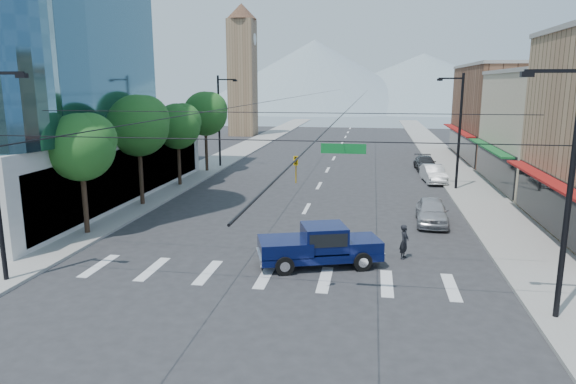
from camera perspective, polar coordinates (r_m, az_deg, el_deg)
name	(u,v)px	position (r m, az deg, el deg)	size (l,w,h in m)	color
ground	(263,290)	(21.23, -2.84, -10.79)	(160.00, 160.00, 0.00)	#28282B
sidewalk_left	(235,153)	(61.85, -5.93, 4.32)	(4.00, 120.00, 0.15)	gray
sidewalk_right	(442,158)	(60.19, 16.75, 3.67)	(4.00, 120.00, 0.15)	gray
shop_far	(522,114)	(61.29, 24.53, 7.88)	(12.00, 18.00, 10.00)	brown
clock_tower	(242,68)	(83.77, -5.09, 13.56)	(4.80, 4.80, 20.40)	#8C6B4C
mountain_left	(314,75)	(170.24, 2.96, 12.86)	(80.00, 80.00, 22.00)	gray
mountain_right	(423,81)	(179.83, 14.72, 11.81)	(90.00, 90.00, 18.00)	gray
tree_near	(83,145)	(29.66, -21.77, 4.89)	(3.65, 3.64, 6.71)	black
tree_midnear	(140,124)	(35.76, -16.08, 7.30)	(4.09, 4.09, 7.52)	black
tree_midfar	(179,125)	(42.22, -11.97, 7.32)	(3.65, 3.64, 6.71)	black
tree_far	(207,112)	(48.75, -9.01, 8.73)	(4.09, 4.09, 7.52)	black
signal_rig	(261,182)	(18.91, -3.05, 1.09)	(21.80, 0.20, 9.00)	black
lamp_pole_nw	(220,118)	(51.43, -7.54, 8.20)	(2.00, 0.25, 9.00)	black
lamp_pole_ne	(458,127)	(41.76, 18.37, 6.86)	(2.00, 0.25, 9.00)	black
pickup_truck	(319,245)	(23.58, 3.48, -5.87)	(5.96, 3.62, 1.91)	#08103E
pedestrian	(404,242)	(25.14, 12.79, -5.41)	(0.61, 0.40, 1.66)	black
parked_car_near	(432,211)	(31.71, 15.69, -2.07)	(1.81, 4.50, 1.53)	#A6A6AB
parked_car_mid	(433,174)	(45.08, 15.86, 1.96)	(1.57, 4.49, 1.48)	silver
parked_car_far	(425,163)	(51.39, 15.01, 3.10)	(1.88, 4.62, 1.34)	#2D2D30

